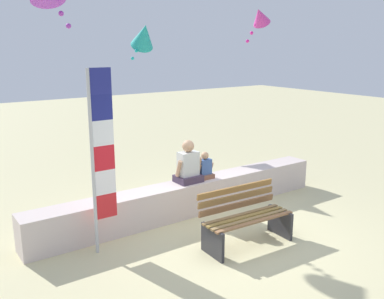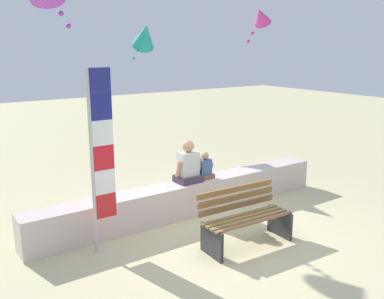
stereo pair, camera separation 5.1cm
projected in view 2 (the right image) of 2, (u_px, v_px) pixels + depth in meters
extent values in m
plane|color=beige|center=(229.00, 237.00, 6.92)|extent=(40.00, 40.00, 0.00)
cube|color=beige|center=(187.00, 198.00, 7.83)|extent=(5.96, 0.50, 0.61)
cube|color=#8B603D|center=(255.00, 222.00, 6.40)|extent=(1.47, 0.14, 0.03)
cube|color=olive|center=(250.00, 219.00, 6.49)|extent=(1.47, 0.14, 0.03)
cube|color=olive|center=(246.00, 217.00, 6.58)|extent=(1.47, 0.14, 0.03)
cube|color=olive|center=(241.00, 215.00, 6.67)|extent=(1.47, 0.14, 0.03)
cube|color=brown|center=(237.00, 205.00, 6.73)|extent=(1.47, 0.11, 0.10)
cube|color=olive|center=(236.00, 197.00, 6.72)|extent=(1.47, 0.11, 0.10)
cube|color=olive|center=(236.00, 189.00, 6.71)|extent=(1.47, 0.11, 0.10)
cube|color=#2D2D33|center=(212.00, 242.00, 6.24)|extent=(0.07, 0.53, 0.45)
cube|color=#2D2D33|center=(280.00, 222.00, 6.94)|extent=(0.07, 0.53, 0.45)
cube|color=#3C2E43|center=(188.00, 178.00, 7.77)|extent=(0.46, 0.38, 0.13)
cube|color=silver|center=(188.00, 164.00, 7.71)|extent=(0.35, 0.23, 0.44)
cylinder|color=tan|center=(179.00, 169.00, 7.58)|extent=(0.07, 0.18, 0.32)
cylinder|color=tan|center=(199.00, 165.00, 7.82)|extent=(0.07, 0.18, 0.32)
sphere|color=tan|center=(188.00, 146.00, 7.63)|extent=(0.22, 0.22, 0.22)
cube|color=brown|center=(205.00, 176.00, 7.99)|extent=(0.30, 0.25, 0.08)
cube|color=#3C5A98|center=(205.00, 167.00, 7.94)|extent=(0.23, 0.15, 0.29)
cylinder|color=tan|center=(199.00, 170.00, 7.86)|extent=(0.05, 0.11, 0.21)
cylinder|color=tan|center=(211.00, 167.00, 8.02)|extent=(0.05, 0.11, 0.21)
sphere|color=tan|center=(205.00, 156.00, 7.89)|extent=(0.14, 0.14, 0.14)
cylinder|color=#B7B7BC|center=(92.00, 165.00, 6.10)|extent=(0.05, 0.05, 2.74)
cube|color=red|center=(106.00, 205.00, 6.36)|extent=(0.32, 0.02, 0.37)
cube|color=white|center=(105.00, 182.00, 6.27)|extent=(0.32, 0.02, 0.37)
cube|color=red|center=(104.00, 158.00, 6.18)|extent=(0.32, 0.02, 0.37)
cube|color=white|center=(103.00, 133.00, 6.10)|extent=(0.32, 0.02, 0.37)
cube|color=navy|center=(101.00, 107.00, 6.01)|extent=(0.32, 0.02, 0.37)
cube|color=navy|center=(100.00, 81.00, 5.92)|extent=(0.32, 0.02, 0.37)
sphere|color=purple|center=(53.00, 1.00, 6.37)|extent=(0.08, 0.08, 0.08)
sphere|color=purple|center=(61.00, 14.00, 6.46)|extent=(0.08, 0.08, 0.08)
sphere|color=purple|center=(68.00, 26.00, 6.56)|extent=(0.08, 0.08, 0.08)
cone|color=#DB3D9E|center=(261.00, 16.00, 9.56)|extent=(0.64, 0.56, 0.53)
sphere|color=#EB269F|center=(257.00, 25.00, 9.66)|extent=(0.08, 0.08, 0.08)
sphere|color=#EB269F|center=(252.00, 33.00, 9.76)|extent=(0.08, 0.08, 0.08)
sphere|color=#EB269F|center=(248.00, 41.00, 9.86)|extent=(0.08, 0.08, 0.08)
cone|color=teal|center=(145.00, 36.00, 10.35)|extent=(0.70, 0.89, 0.81)
sphere|color=#1AA9A8|center=(141.00, 43.00, 10.36)|extent=(0.08, 0.08, 0.08)
sphere|color=#1AA9A8|center=(137.00, 51.00, 10.36)|extent=(0.08, 0.08, 0.08)
sphere|color=#1AA9A8|center=(134.00, 58.00, 10.36)|extent=(0.08, 0.08, 0.08)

